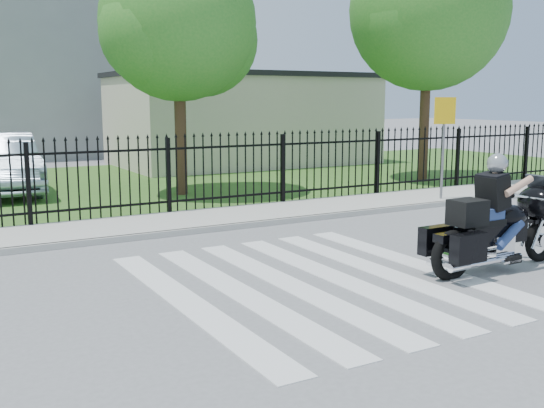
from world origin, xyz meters
TOP-DOWN VIEW (x-y plane):
  - ground at (0.00, 0.00)m, footprint 120.00×120.00m
  - crosswalk at (0.00, 0.00)m, footprint 5.00×5.50m
  - sidewalk at (0.00, 5.00)m, footprint 40.00×2.00m
  - curb at (0.00, 4.00)m, footprint 40.00×0.12m
  - grass_strip at (0.00, 12.00)m, footprint 40.00×12.00m
  - iron_fence at (0.00, 6.00)m, footprint 26.00×0.04m
  - tree_mid at (1.50, 9.00)m, footprint 4.20×4.20m
  - tree_right at (9.50, 8.00)m, footprint 5.00×5.00m
  - building_low at (7.00, 16.00)m, footprint 10.00×6.00m
  - building_low_roof at (7.00, 16.00)m, footprint 10.20×6.20m
  - motorcycle_rider at (2.80, -0.85)m, footprint 2.84×0.86m
  - parked_car at (-2.85, 11.70)m, footprint 1.93×5.17m
  - traffic_sign at (6.80, 4.37)m, footprint 0.55×0.22m

SIDE VIEW (x-z plane):
  - ground at x=0.00m, z-range 0.00..0.00m
  - crosswalk at x=0.00m, z-range 0.00..0.01m
  - grass_strip at x=0.00m, z-range 0.00..0.02m
  - sidewalk at x=0.00m, z-range 0.00..0.12m
  - curb at x=0.00m, z-range 0.00..0.12m
  - motorcycle_rider at x=2.80m, z-range -0.17..1.71m
  - parked_car at x=-2.85m, z-range 0.02..1.71m
  - iron_fence at x=0.00m, z-range 0.00..1.80m
  - building_low at x=7.00m, z-range 0.00..3.50m
  - traffic_sign at x=6.80m, z-range 0.67..3.25m
  - building_low_roof at x=7.00m, z-range 3.50..3.70m
  - tree_mid at x=1.50m, z-range 1.28..8.06m
  - tree_right at x=9.50m, z-range 1.44..9.34m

